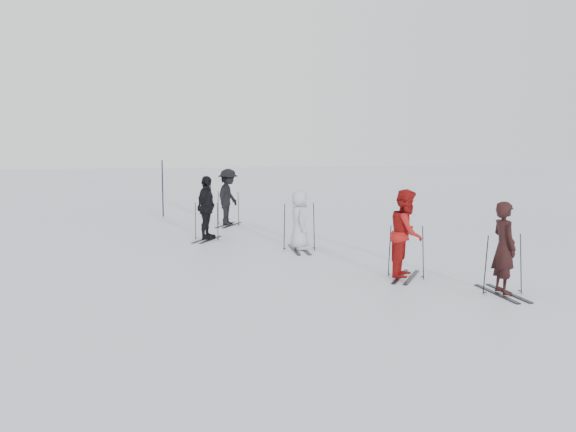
# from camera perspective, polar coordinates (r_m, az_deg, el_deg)

# --- Properties ---
(ground) EXTENTS (120.00, 120.00, 0.00)m
(ground) POSITION_cam_1_polar(r_m,az_deg,el_deg) (16.26, 0.70, -3.90)
(ground) COLOR silver
(ground) RESTS_ON ground
(skier_near_dark) EXTENTS (0.43, 0.66, 1.79)m
(skier_near_dark) POSITION_cam_1_polar(r_m,az_deg,el_deg) (13.14, 18.65, -2.79)
(skier_near_dark) COLOR black
(skier_near_dark) RESTS_ON ground
(skier_red) EXTENTS (1.11, 1.17, 1.91)m
(skier_red) POSITION_cam_1_polar(r_m,az_deg,el_deg) (14.21, 10.49, -1.62)
(skier_red) COLOR maroon
(skier_red) RESTS_ON ground
(skier_grey) EXTENTS (0.56, 0.82, 1.61)m
(skier_grey) POSITION_cam_1_polar(r_m,az_deg,el_deg) (17.59, 1.01, -0.44)
(skier_grey) COLOR #B0B6BA
(skier_grey) RESTS_ON ground
(skier_uphill_left) EXTENTS (0.93, 1.21, 1.92)m
(skier_uphill_left) POSITION_cam_1_polar(r_m,az_deg,el_deg) (19.56, -7.27, 0.66)
(skier_uphill_left) COLOR black
(skier_uphill_left) RESTS_ON ground
(skier_uphill_far) EXTENTS (1.25, 1.48, 1.99)m
(skier_uphill_far) POSITION_cam_1_polar(r_m,az_deg,el_deg) (22.92, -5.34, 1.64)
(skier_uphill_far) COLOR black
(skier_uphill_far) RESTS_ON ground
(skis_near_dark) EXTENTS (1.68, 0.90, 1.22)m
(skis_near_dark) POSITION_cam_1_polar(r_m,az_deg,el_deg) (13.19, 18.60, -4.01)
(skis_near_dark) COLOR black
(skis_near_dark) RESTS_ON ground
(skis_red) EXTENTS (1.85, 1.60, 1.19)m
(skis_red) POSITION_cam_1_polar(r_m,az_deg,el_deg) (14.26, 10.46, -3.05)
(skis_red) COLOR black
(skis_red) RESTS_ON ground
(skis_grey) EXTENTS (1.90, 1.09, 1.34)m
(skis_grey) POSITION_cam_1_polar(r_m,az_deg,el_deg) (17.61, 1.01, -0.88)
(skis_grey) COLOR black
(skis_grey) RESTS_ON ground
(skis_uphill_left) EXTENTS (1.84, 1.51, 1.19)m
(skis_uphill_left) POSITION_cam_1_polar(r_m,az_deg,el_deg) (19.60, -7.26, -0.40)
(skis_uphill_left) COLOR black
(skis_uphill_left) RESTS_ON ground
(skis_uphill_far) EXTENTS (1.96, 1.62, 1.26)m
(skis_uphill_far) POSITION_cam_1_polar(r_m,az_deg,el_deg) (22.96, -5.33, 0.73)
(skis_uphill_far) COLOR black
(skis_uphill_far) RESTS_ON ground
(piste_marker) EXTENTS (0.06, 0.06, 2.25)m
(piste_marker) POSITION_cam_1_polar(r_m,az_deg,el_deg) (26.06, -11.08, 2.42)
(piste_marker) COLOR black
(piste_marker) RESTS_ON ground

